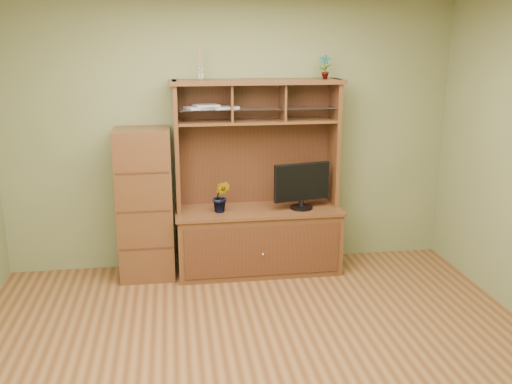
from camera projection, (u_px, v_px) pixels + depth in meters
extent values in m
cube|color=#573219|center=(262.00, 363.00, 4.14)|extent=(4.50, 4.00, 0.02)
cube|color=olive|center=(231.00, 134.00, 5.71)|extent=(4.50, 0.02, 2.70)
cube|color=olive|center=(361.00, 328.00, 1.87)|extent=(4.50, 0.02, 2.70)
cube|color=#4E2C16|center=(258.00, 241.00, 5.72)|extent=(1.60, 0.55, 0.62)
cube|color=#371C0F|center=(263.00, 251.00, 5.45)|extent=(1.50, 0.01, 0.50)
sphere|color=silver|center=(263.00, 254.00, 5.45)|extent=(0.02, 0.02, 0.02)
cube|color=#4E2C16|center=(258.00, 210.00, 5.64)|extent=(1.64, 0.59, 0.03)
cube|color=#4E2C16|center=(177.00, 147.00, 5.46)|extent=(0.04, 0.35, 1.25)
cube|color=#4E2C16|center=(334.00, 142.00, 5.68)|extent=(0.04, 0.35, 1.25)
cube|color=#371C0F|center=(255.00, 142.00, 5.72)|extent=(1.52, 0.02, 1.25)
cube|color=#4E2C16|center=(257.00, 82.00, 5.41)|extent=(1.66, 0.40, 0.04)
cube|color=#4E2C16|center=(257.00, 122.00, 5.51)|extent=(1.52, 0.32, 0.02)
cube|color=#4E2C16|center=(231.00, 103.00, 5.43)|extent=(0.02, 0.31, 0.35)
cube|color=#4E2C16|center=(283.00, 102.00, 5.50)|extent=(0.02, 0.31, 0.35)
cube|color=silver|center=(257.00, 108.00, 5.47)|extent=(1.50, 0.27, 0.01)
cylinder|color=black|center=(301.00, 207.00, 5.63)|extent=(0.22, 0.22, 0.02)
cylinder|color=black|center=(302.00, 203.00, 5.62)|extent=(0.04, 0.04, 0.07)
cube|color=black|center=(302.00, 182.00, 5.57)|extent=(0.57, 0.16, 0.37)
imported|color=#2A551D|center=(221.00, 197.00, 5.48)|extent=(0.21, 0.18, 0.31)
imported|color=#285E21|center=(325.00, 67.00, 5.47)|extent=(0.14, 0.11, 0.23)
cylinder|color=silver|center=(200.00, 74.00, 5.32)|extent=(0.06, 0.06, 0.11)
cylinder|color=#A07D50|center=(200.00, 57.00, 5.27)|extent=(0.04, 0.04, 0.20)
cube|color=#A9A9AE|center=(199.00, 108.00, 5.39)|extent=(0.30, 0.26, 0.02)
cube|color=#A9A9AE|center=(206.00, 105.00, 5.40)|extent=(0.26, 0.22, 0.02)
cube|color=#A9A9AE|center=(225.00, 107.00, 5.43)|extent=(0.28, 0.25, 0.02)
cube|color=#4E2C16|center=(145.00, 204.00, 5.49)|extent=(0.52, 0.47, 1.46)
cube|color=#371C0F|center=(146.00, 248.00, 5.36)|extent=(0.48, 0.01, 0.02)
cube|color=#371C0F|center=(144.00, 211.00, 5.27)|extent=(0.48, 0.01, 0.01)
cube|color=#371C0F|center=(142.00, 173.00, 5.17)|extent=(0.48, 0.01, 0.02)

